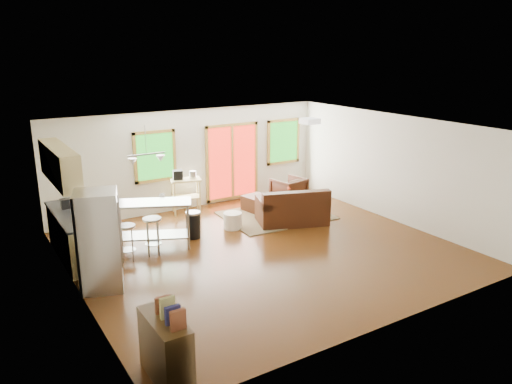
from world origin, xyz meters
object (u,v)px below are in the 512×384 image
loveseat (292,209)px  coffee_table (281,203)px  kitchen_cart (185,184)px  ottoman (257,203)px  refrigerator (99,241)px  island (153,216)px  armchair (289,189)px  rug (276,215)px

loveseat → coffee_table: (0.12, 0.64, -0.02)m
kitchen_cart → loveseat: bearing=-48.0°
ottoman → refrigerator: bearing=-153.9°
ottoman → island: bearing=-163.3°
coffee_table → island: island is taller
armchair → kitchen_cart: size_ratio=0.70×
armchair → island: island is taller
ottoman → refrigerator: size_ratio=0.34×
coffee_table → refrigerator: (-4.97, -1.64, 0.57)m
ottoman → kitchen_cart: kitchen_cart is taller
rug → refrigerator: 5.16m
rug → island: size_ratio=1.49×
refrigerator → armchair: bearing=40.4°
rug → kitchen_cart: size_ratio=2.24×
armchair → ottoman: (-1.09, -0.11, -0.20)m
loveseat → armchair: bearing=77.1°
island → kitchen_cart: bearing=49.5°
ottoman → loveseat: bearing=-79.9°
coffee_table → kitchen_cart: kitchen_cart is taller
armchair → refrigerator: refrigerator is taller
ottoman → refrigerator: (-4.62, -2.27, 0.69)m
armchair → island: bearing=4.9°
ottoman → kitchen_cart: bearing=153.6°
loveseat → refrigerator: 4.98m
island → ottoman: bearing=16.7°
refrigerator → kitchen_cart: refrigerator is taller
loveseat → coffee_table: size_ratio=1.95×
loveseat → coffee_table: loveseat is taller
armchair → kitchen_cart: bearing=-23.6°
ottoman → rug: bearing=-73.1°
rug → kitchen_cart: kitchen_cart is taller
armchair → refrigerator: (-5.71, -2.37, 0.49)m
ottoman → island: island is taller
armchair → ottoman: 1.11m
rug → coffee_table: (0.16, -0.00, 0.31)m
armchair → kitchen_cart: (-2.74, 0.71, 0.38)m
loveseat → kitchen_cart: (-1.88, 2.09, 0.43)m
coffee_table → armchair: armchair is taller
rug → island: bearing=-174.4°
coffee_table → kitchen_cart: (-2.00, 1.44, 0.46)m
loveseat → ottoman: size_ratio=3.08×
island → kitchen_cart: size_ratio=1.50×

